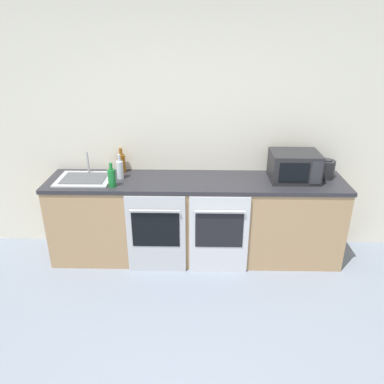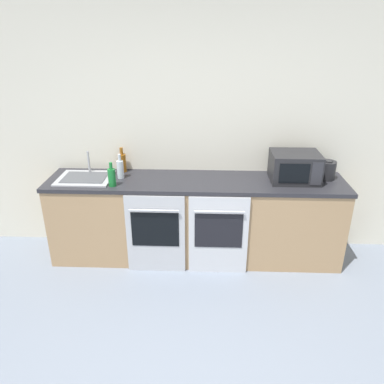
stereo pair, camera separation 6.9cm
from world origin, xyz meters
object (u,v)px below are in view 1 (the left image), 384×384
Objects in this scene: bottle_amber at (122,163)px; sink at (85,178)px; oven_right at (219,235)px; bottle_clear at (120,169)px; microwave at (294,166)px; kettle at (326,169)px; oven_left at (156,234)px; bottle_green at (112,177)px.

bottle_amber reaches higher than sink.
oven_right is 1.20m from bottle_clear.
microwave is 0.35m from kettle.
bottle_clear is (-0.38, 0.34, 0.56)m from oven_left.
bottle_green is at bearing -99.74° from bottle_clear.
microwave is at bearing 0.18° from bottle_clear.
bottle_green is at bearing -28.11° from sink.
microwave is 1.82m from bottle_green.
oven_right is 1.78× the size of microwave.
bottle_clear is at bearing 161.34° from oven_right.
oven_left is at bearing -165.91° from microwave.
bottle_amber is 0.49× the size of sink.
microwave reaches higher than bottle_amber.
bottle_amber is 1.33× the size of kettle.
microwave is 0.88× the size of sink.
sink is (-0.36, -0.04, -0.09)m from bottle_clear.
bottle_green is (-0.42, 0.13, 0.56)m from oven_left.
kettle is at bearing 9.25° from microwave.
oven_right is at bearing -155.35° from microwave.
bottle_clear reaches higher than sink.
bottle_green is at bearing -92.40° from bottle_amber.
bottle_green is (-0.02, -0.40, -0.01)m from bottle_amber.
bottle_amber is at bearing 174.20° from microwave.
bottle_amber is at bearing 87.60° from bottle_green.
oven_left is at bearing -52.50° from bottle_amber.
sink reaches higher than oven_left.
oven_right is at bearing -12.32° from sink.
bottle_amber is (-1.03, 0.53, 0.57)m from oven_right.
microwave is 1.79m from bottle_amber.
bottle_green is 2.16m from kettle.
oven_left is 1.00× the size of oven_right.
oven_left is 1.55m from microwave.
kettle reaches higher than oven_left.
oven_left is 1.78× the size of microwave.
oven_right is at bearing -159.87° from kettle.
bottle_clear is 1.05× the size of bottle_green.
oven_right is 4.25× the size of kettle.
kettle is (0.34, 0.06, -0.05)m from microwave.
sink is at bearing -177.62° from kettle.
microwave is at bearing 6.97° from bottle_green.
bottle_green reaches higher than oven_left.
bottle_clear is at bearing 138.46° from oven_left.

